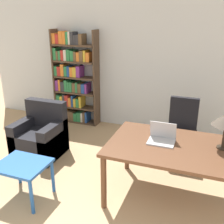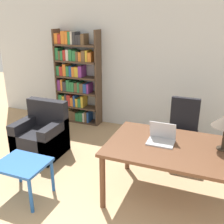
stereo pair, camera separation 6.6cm
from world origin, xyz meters
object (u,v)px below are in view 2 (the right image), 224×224
object	(u,v)px
office_chair	(182,134)
armchair	(42,137)
desk	(173,152)
bookshelf	(75,79)
side_table_blue	(23,168)
laptop	(161,138)

from	to	relation	value
office_chair	armchair	xyz separation A→B (m)	(-2.24, -0.64, -0.16)
desk	bookshelf	xyz separation A→B (m)	(-2.44, 1.94, 0.29)
side_table_blue	armchair	bearing A→B (deg)	114.85
laptop	armchair	distance (m)	2.18
office_chair	laptop	bearing A→B (deg)	-98.48
desk	side_table_blue	size ratio (longest dim) A/B	2.55
armchair	side_table_blue	bearing A→B (deg)	-65.15
office_chair	side_table_blue	size ratio (longest dim) A/B	1.64
desk	bookshelf	world-z (taller)	bookshelf
office_chair	bookshelf	bearing A→B (deg)	159.67
bookshelf	office_chair	bearing A→B (deg)	-20.33
desk	side_table_blue	world-z (taller)	desk
side_table_blue	bookshelf	distance (m)	2.73
desk	armchair	size ratio (longest dim) A/B	1.79
desk	side_table_blue	xyz separation A→B (m)	(-1.77, -0.65, -0.25)
desk	bookshelf	size ratio (longest dim) A/B	0.80
side_table_blue	desk	bearing A→B (deg)	20.11
side_table_blue	armchair	distance (m)	1.17
armchair	bookshelf	world-z (taller)	bookshelf
desk	office_chair	world-z (taller)	office_chair
office_chair	bookshelf	xyz separation A→B (m)	(-2.42, 0.90, 0.50)
desk	armchair	distance (m)	2.33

